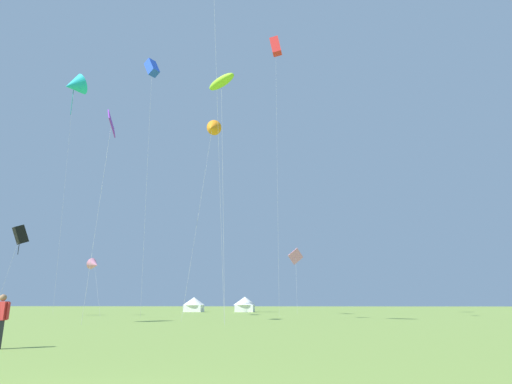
% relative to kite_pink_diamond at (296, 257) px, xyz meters
% --- Properties ---
extents(kite_pink_diamond, '(2.20, 2.70, 9.10)m').
position_rel_kite_pink_diamond_xyz_m(kite_pink_diamond, '(0.00, 0.00, 0.00)').
color(kite_pink_diamond, pink).
rests_on(kite_pink_diamond, ground).
extents(kite_cyan_delta, '(4.72, 4.73, 34.62)m').
position_rel_kite_pink_diamond_xyz_m(kite_cyan_delta, '(-32.12, -7.04, 24.81)').
color(kite_cyan_delta, '#1EB7CC').
rests_on(kite_cyan_delta, ground).
extents(kite_orange_delta, '(2.68, 2.00, 18.02)m').
position_rel_kite_pink_diamond_xyz_m(kite_orange_delta, '(-7.43, -25.36, 9.23)').
color(kite_orange_delta, orange).
rests_on(kite_orange_delta, ground).
extents(kite_blue_box, '(2.20, 2.30, 30.53)m').
position_rel_kite_pink_diamond_xyz_m(kite_blue_box, '(-17.03, -16.11, 21.44)').
color(kite_blue_box, blue).
rests_on(kite_blue_box, ground).
extents(kite_purple_diamond, '(0.75, 3.67, 17.15)m').
position_rel_kite_pink_diamond_xyz_m(kite_purple_diamond, '(-15.06, -29.82, 7.92)').
color(kite_purple_diamond, purple).
rests_on(kite_purple_diamond, ground).
extents(kite_red_box, '(1.80, 2.19, 38.84)m').
position_rel_kite_pink_diamond_xyz_m(kite_red_box, '(-2.18, -6.95, 29.57)').
color(kite_red_box, red).
rests_on(kite_red_box, ground).
extents(kite_lime_parafoil, '(3.22, 3.49, 19.84)m').
position_rel_kite_pink_diamond_xyz_m(kite_lime_parafoil, '(-5.87, -29.80, 11.41)').
color(kite_lime_parafoil, '#99DB2D').
rests_on(kite_lime_parafoil, ground).
extents(kite_pink_delta, '(3.13, 2.75, 6.93)m').
position_rel_kite_pink_diamond_xyz_m(kite_pink_delta, '(-24.95, -9.98, -1.77)').
color(kite_pink_delta, pink).
rests_on(kite_pink_delta, ground).
extents(kite_black_box, '(2.10, 2.16, 10.52)m').
position_rel_kite_pink_diamond_xyz_m(kite_black_box, '(-32.61, -13.81, 1.46)').
color(kite_black_box, black).
rests_on(kite_black_box, ground).
extents(person_spectator, '(0.57, 0.28, 1.73)m').
position_rel_kite_pink_diamond_xyz_m(person_spectator, '(-9.81, -47.65, -7.03)').
color(person_spectator, '#2D2D33').
rests_on(person_spectator, ground).
extents(festival_tent_center, '(3.72, 3.72, 2.42)m').
position_rel_kite_pink_diamond_xyz_m(festival_tent_center, '(-17.38, 12.19, -6.53)').
color(festival_tent_center, white).
rests_on(festival_tent_center, ground).
extents(festival_tent_left, '(3.83, 3.83, 2.49)m').
position_rel_kite_pink_diamond_xyz_m(festival_tent_left, '(-8.68, 12.19, -6.49)').
color(festival_tent_left, white).
rests_on(festival_tent_left, ground).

